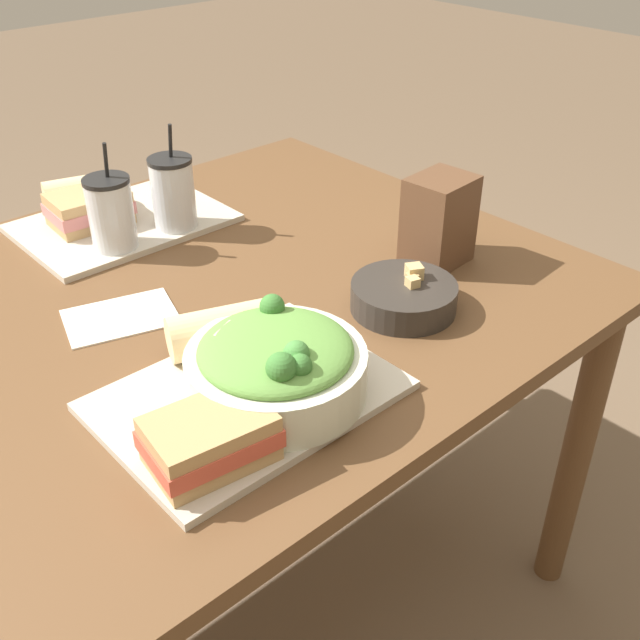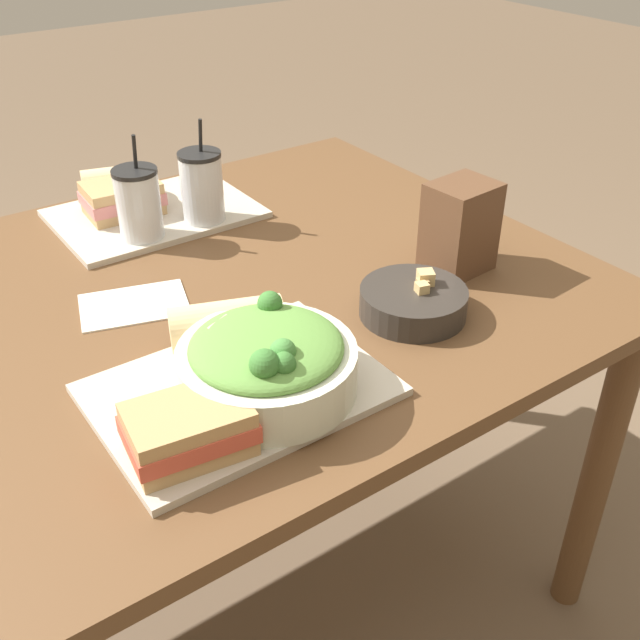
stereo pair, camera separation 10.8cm
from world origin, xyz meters
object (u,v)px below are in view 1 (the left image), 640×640
at_px(soup_bowl, 404,295).
at_px(sandwich_near, 210,439).
at_px(sandwich_far, 89,208).
at_px(baguette_near, 227,329).
at_px(drink_cup_red, 173,195).
at_px(napkin_folded, 121,317).
at_px(baguette_far, 79,194).
at_px(drink_cup_dark, 111,215).
at_px(chip_bag, 439,221).
at_px(salad_bowl, 276,365).

xyz_separation_m(soup_bowl, sandwich_near, (-0.44, -0.09, 0.02)).
bearing_deg(sandwich_far, baguette_near, -92.54).
height_order(soup_bowl, drink_cup_red, drink_cup_red).
xyz_separation_m(sandwich_near, napkin_folded, (0.09, 0.38, -0.04)).
height_order(soup_bowl, baguette_far, baguette_far).
bearing_deg(drink_cup_red, drink_cup_dark, 180.00).
xyz_separation_m(chip_bag, napkin_folded, (-0.52, 0.21, -0.08)).
height_order(baguette_far, drink_cup_dark, drink_cup_dark).
relative_size(salad_bowl, baguette_far, 1.74).
bearing_deg(baguette_far, sandwich_near, 179.40).
bearing_deg(drink_cup_red, sandwich_near, -119.23).
relative_size(sandwich_near, chip_bag, 1.02).
height_order(salad_bowl, baguette_far, salad_bowl).
xyz_separation_m(salad_bowl, napkin_folded, (-0.06, 0.33, -0.06)).
relative_size(salad_bowl, sandwich_near, 1.50).
distance_m(salad_bowl, chip_bag, 0.48).
relative_size(salad_bowl, drink_cup_red, 1.21).
relative_size(baguette_near, chip_bag, 1.12).
bearing_deg(baguette_near, sandwich_far, 14.58).
bearing_deg(baguette_far, napkin_folded, 176.45).
height_order(sandwich_far, drink_cup_dark, drink_cup_dark).
xyz_separation_m(sandwich_far, drink_cup_dark, (-0.01, -0.12, 0.03)).
bearing_deg(chip_bag, drink_cup_red, 119.32).
xyz_separation_m(drink_cup_red, napkin_folded, (-0.24, -0.21, -0.07)).
bearing_deg(sandwich_far, salad_bowl, -92.49).
relative_size(soup_bowl, sandwich_near, 1.06).
relative_size(baguette_near, sandwich_far, 1.16).
xyz_separation_m(baguette_near, drink_cup_dark, (0.04, 0.41, 0.03)).
height_order(baguette_far, drink_cup_red, drink_cup_red).
distance_m(sandwich_far, drink_cup_red, 0.17).
xyz_separation_m(baguette_near, baguette_far, (0.07, 0.60, 0.00)).
relative_size(baguette_near, baguette_far, 1.28).
xyz_separation_m(sandwich_near, chip_bag, (0.61, 0.17, 0.04)).
bearing_deg(drink_cup_dark, chip_bag, -45.37).
relative_size(sandwich_near, drink_cup_dark, 0.83).
bearing_deg(sandwich_near, drink_cup_dark, 79.07).
distance_m(drink_cup_dark, chip_bag, 0.58).
relative_size(baguette_near, napkin_folded, 0.90).
distance_m(baguette_near, baguette_far, 0.60).
height_order(drink_cup_red, napkin_folded, drink_cup_red).
relative_size(sandwich_far, drink_cup_red, 0.77).
bearing_deg(baguette_far, drink_cup_dark, -172.96).
distance_m(salad_bowl, baguette_far, 0.73).
xyz_separation_m(soup_bowl, baguette_far, (-0.22, 0.68, 0.02)).
bearing_deg(drink_cup_dark, drink_cup_red, 0.00).
bearing_deg(baguette_far, sandwich_far, -176.68).
distance_m(salad_bowl, sandwich_near, 0.15).
distance_m(baguette_far, drink_cup_red, 0.22).
relative_size(salad_bowl, napkin_folded, 1.22).
bearing_deg(baguette_far, soup_bowl, -146.93).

